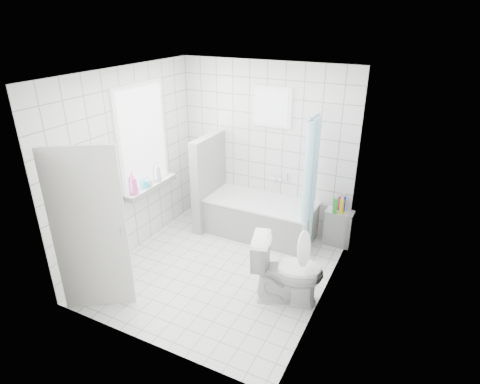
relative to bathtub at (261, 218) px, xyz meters
The scene contains 19 objects.
ground 1.17m from the bathtub, 95.80° to the right, with size 3.00×3.00×0.00m, color white.
ceiling 2.57m from the bathtub, 95.80° to the right, with size 3.00×3.00×0.00m, color white.
wall_back 1.08m from the bathtub, 106.94° to the left, with size 2.80×0.02×2.60m, color white.
wall_front 2.81m from the bathtub, 92.49° to the right, with size 2.80×0.02×2.60m, color white.
wall_left 2.14m from the bathtub, 143.39° to the right, with size 0.02×3.00×2.60m, color white.
wall_right 1.98m from the bathtub, 41.18° to the right, with size 0.02×3.00×2.60m, color white.
window_left 2.13m from the bathtub, 150.69° to the right, with size 0.01×0.90×1.40m, color white.
window_back 1.69m from the bathtub, 92.47° to the left, with size 0.50×0.01×0.50m, color white.
window_sill 1.74m from the bathtub, 149.92° to the right, with size 0.18×1.02×0.08m, color white.
door 2.69m from the bathtub, 113.47° to the right, with size 0.04×0.80×2.00m, color silver.
bathtub is the anchor object (origin of this frame).
partition_wall 1.00m from the bathtub, behind, with size 0.15×0.85×1.50m, color white.
tiled_ledge 1.18m from the bathtub, 12.48° to the left, with size 0.40×0.24×0.55m, color white.
toilet 1.60m from the bathtub, 54.88° to the right, with size 0.48×0.84×0.86m, color white.
curtain_rod 1.87m from the bathtub, ahead, with size 0.02×0.02×0.80m, color silver.
shower_curtain 1.13m from the bathtub, 11.44° to the right, with size 0.14×0.48×1.78m, color #4AC1D9, non-canonical shape.
tub_faucet 0.66m from the bathtub, 73.38° to the left, with size 0.18×0.06×0.06m, color silver.
sill_bottles 1.85m from the bathtub, 146.49° to the right, with size 0.18×0.71×0.33m.
ledge_bottles 1.22m from the bathtub, 11.45° to the left, with size 0.15×0.20×0.23m.
Camera 1 is at (2.29, -3.95, 3.24)m, focal length 30.00 mm.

